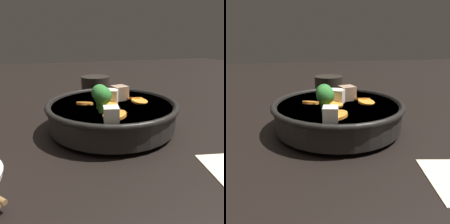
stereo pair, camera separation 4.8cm
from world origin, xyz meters
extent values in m
plane|color=black|center=(0.00, 0.00, 0.00)|extent=(3.00, 3.00, 0.00)
cylinder|color=black|center=(0.00, 0.00, 0.01)|extent=(0.15, 0.15, 0.01)
cylinder|color=black|center=(0.00, 0.00, 0.03)|extent=(0.28, 0.28, 0.05)
torus|color=black|center=(0.00, 0.00, 0.06)|extent=(0.29, 0.29, 0.01)
cylinder|color=brown|center=(0.00, 0.00, 0.05)|extent=(0.26, 0.26, 0.03)
cylinder|color=orange|center=(-0.08, 0.02, 0.06)|extent=(0.04, 0.04, 0.01)
cylinder|color=orange|center=(-0.02, 0.01, 0.06)|extent=(0.05, 0.05, 0.01)
cylinder|color=orange|center=(-0.01, -0.06, 0.06)|extent=(0.05, 0.05, 0.01)
cylinder|color=orange|center=(0.01, 0.06, 0.06)|extent=(0.05, 0.05, 0.01)
cylinder|color=orange|center=(0.02, -0.06, 0.06)|extent=(0.05, 0.05, 0.01)
cylinder|color=green|center=(-0.05, 0.04, 0.07)|extent=(0.02, 0.02, 0.02)
sphere|color=#2D752D|center=(-0.05, 0.04, 0.09)|extent=(0.04, 0.04, 0.04)
cylinder|color=green|center=(-0.03, 0.03, 0.07)|extent=(0.02, 0.02, 0.02)
sphere|color=#2D752D|center=(-0.03, 0.03, 0.09)|extent=(0.03, 0.03, 0.03)
cube|color=silver|center=(0.01, 0.00, 0.07)|extent=(0.04, 0.04, 0.03)
cube|color=#9E7F66|center=(0.03, -0.03, 0.07)|extent=(0.04, 0.04, 0.03)
cube|color=silver|center=(-0.10, 0.03, 0.07)|extent=(0.03, 0.03, 0.03)
cylinder|color=black|center=(0.22, -0.02, 0.04)|extent=(0.09, 0.09, 0.08)
torus|color=black|center=(0.26, -0.02, 0.05)|extent=(0.05, 0.01, 0.05)
camera|label=1|loc=(-0.44, 0.14, 0.19)|focal=35.00mm
camera|label=2|loc=(-0.45, 0.09, 0.19)|focal=35.00mm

